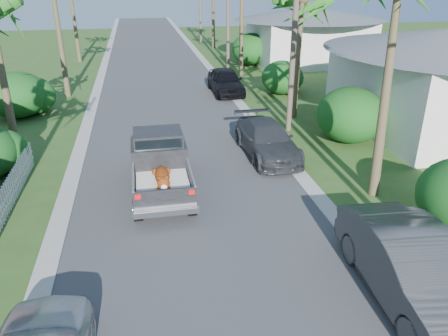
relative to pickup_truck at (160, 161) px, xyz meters
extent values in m
cube|color=#38383A|center=(1.01, 17.16, -1.00)|extent=(8.00, 100.00, 0.02)
cube|color=#A5A39E|center=(-3.29, 17.16, -0.98)|extent=(0.60, 100.00, 0.06)
cube|color=#A5A39E|center=(5.31, 17.16, -0.98)|extent=(0.60, 100.00, 0.06)
cylinder|color=black|center=(-0.85, -2.21, -0.63)|extent=(0.28, 0.76, 0.76)
cylinder|color=black|center=(0.85, -2.21, -0.63)|extent=(0.28, 0.76, 0.76)
cylinder|color=black|center=(-0.85, 1.04, -0.63)|extent=(0.28, 0.76, 0.76)
cylinder|color=black|center=(0.85, 1.04, -0.63)|extent=(0.28, 0.76, 0.76)
cube|color=gray|center=(0.00, -1.56, -0.39)|extent=(1.90, 2.40, 0.24)
cube|color=gray|center=(-0.92, -1.56, -0.01)|extent=(0.06, 2.40, 0.55)
cube|color=gray|center=(0.92, -1.56, -0.01)|extent=(0.06, 2.40, 0.55)
cube|color=black|center=(0.00, -2.73, -0.03)|extent=(1.92, 0.08, 0.52)
cube|color=silver|center=(0.00, -2.89, -0.46)|extent=(1.98, 0.18, 0.18)
cube|color=red|center=(-0.80, -2.78, 0.09)|extent=(0.18, 0.05, 0.14)
cube|color=red|center=(0.80, -2.78, 0.09)|extent=(0.18, 0.05, 0.14)
cube|color=black|center=(0.00, 0.29, 0.04)|extent=(1.94, 1.65, 1.10)
cube|color=black|center=(0.00, 0.29, 0.77)|extent=(1.70, 1.35, 0.55)
cube|color=black|center=(0.00, -0.38, 0.74)|extent=(1.60, 0.05, 0.45)
cube|color=black|center=(0.00, 1.54, -0.11)|extent=(1.94, 1.20, 0.80)
cube|color=white|center=(0.00, -1.56, -0.19)|extent=(1.70, 2.10, 0.16)
ellipsoid|color=#DD5212|center=(0.00, -1.46, 0.11)|extent=(0.48, 1.25, 0.43)
sphere|color=#DD5212|center=(0.00, -2.21, 0.19)|extent=(0.40, 0.40, 0.40)
ellipsoid|color=white|center=(0.00, -1.46, 0.01)|extent=(0.32, 0.86, 0.18)
imported|color=#303235|center=(5.39, -7.21, -0.15)|extent=(2.13, 5.31, 1.71)
imported|color=#343639|center=(4.61, 2.19, -0.31)|extent=(2.11, 4.86, 1.39)
imported|color=black|center=(4.98, 12.92, -0.22)|extent=(1.91, 4.67, 1.59)
cone|color=brown|center=(-5.79, 4.16, 2.09)|extent=(0.36, 0.61, 6.21)
cone|color=brown|center=(-4.99, 14.16, 2.99)|extent=(0.36, 0.36, 8.00)
cone|color=brown|center=(-5.49, 26.16, 2.24)|extent=(0.36, 0.75, 6.51)
cone|color=brown|center=(7.31, -1.84, 2.74)|extent=(0.36, 0.73, 7.51)
cone|color=brown|center=(7.61, 7.16, 1.99)|extent=(0.36, 0.54, 6.01)
cone|color=brown|center=(7.21, 18.16, 3.09)|extent=(0.36, 0.36, 8.20)
cone|color=brown|center=(7.51, 32.16, 2.39)|extent=(0.36, 0.63, 6.81)
ellipsoid|color=#134318|center=(-6.99, 10.16, 0.19)|extent=(3.20, 3.52, 2.40)
ellipsoid|color=#134318|center=(8.81, 3.16, 0.24)|extent=(3.00, 3.30, 2.50)
ellipsoid|color=#134318|center=(8.51, 12.16, 0.04)|extent=(2.60, 2.86, 2.10)
ellipsoid|color=#134318|center=(9.01, 22.16, 0.29)|extent=(3.20, 3.52, 2.60)
cube|color=silver|center=(14.01, 4.16, 0.89)|extent=(8.00, 9.00, 3.80)
cube|color=silver|center=(14.01, 22.16, 0.79)|extent=(9.00, 8.00, 3.60)
cone|color=#595B60|center=(14.01, 22.16, 3.09)|extent=(6.48, 6.48, 1.00)
cylinder|color=brown|center=(6.61, 5.16, 3.49)|extent=(0.26, 0.26, 9.00)
cylinder|color=brown|center=(6.61, 20.16, 3.49)|extent=(0.26, 0.26, 9.00)
cylinder|color=brown|center=(6.61, 35.16, 3.49)|extent=(0.26, 0.26, 9.00)
camera|label=1|loc=(-0.50, -14.45, 6.11)|focal=35.00mm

